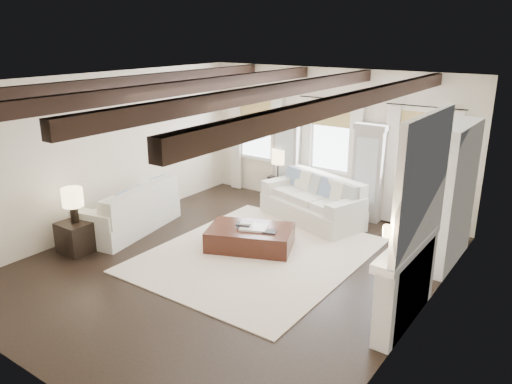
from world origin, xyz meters
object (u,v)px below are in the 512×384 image
Objects in this scene: side_table_front at (77,237)px; side_table_back at (279,189)px; sofa_back at (314,202)px; ottoman at (250,238)px; sofa_left at (131,212)px.

side_table_front is 0.92× the size of side_table_back.
ottoman is (-0.26, -2.01, -0.20)m from sofa_back.
side_table_front is (-2.56, -1.99, 0.09)m from ottoman.
side_table_back reaches higher than ottoman.
ottoman is 2.83m from side_table_back.
sofa_left is 1.54× the size of ottoman.
sofa_back is 4.90m from side_table_front.
sofa_back is 2.04m from ottoman.
side_table_front is at bearing -164.76° from ottoman.
ottoman is at bearing 37.80° from side_table_front.
sofa_back is at bearing 60.04° from ottoman.
side_table_back is at bearing 65.75° from sofa_left.
sofa_left is at bearing -114.25° from side_table_back.
sofa_left is at bearing 88.79° from side_table_front.
side_table_front is at bearing -91.21° from sofa_left.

